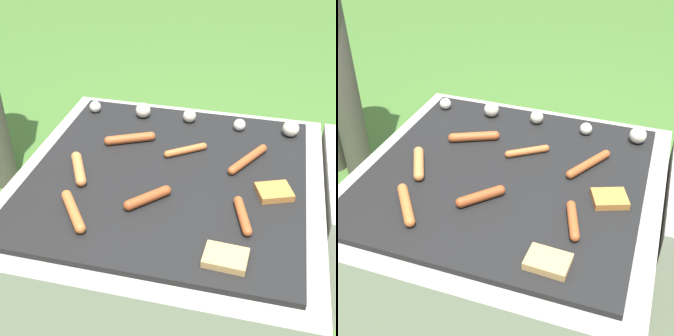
% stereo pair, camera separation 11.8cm
% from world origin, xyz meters
% --- Properties ---
extents(ground_plane, '(14.00, 14.00, 0.00)m').
position_xyz_m(ground_plane, '(0.00, 0.00, 0.00)').
color(ground_plane, '#3D6628').
extents(grill, '(0.92, 0.92, 0.42)m').
position_xyz_m(grill, '(0.00, 0.00, 0.21)').
color(grill, '#9E998E').
rests_on(grill, ground_plane).
extents(sausage_back_left, '(0.09, 0.15, 0.03)m').
position_xyz_m(sausage_back_left, '(-0.26, -0.06, 0.44)').
color(sausage_back_left, '#C6753D').
rests_on(sausage_back_left, grill).
extents(sausage_front_right, '(0.11, 0.12, 0.03)m').
position_xyz_m(sausage_front_right, '(-0.02, -0.14, 0.44)').
color(sausage_front_right, '#93421E').
rests_on(sausage_front_right, grill).
extents(sausage_front_center, '(0.06, 0.14, 0.03)m').
position_xyz_m(sausage_front_center, '(0.24, -0.16, 0.43)').
color(sausage_front_center, '#A34C23').
rests_on(sausage_front_center, grill).
extents(sausage_mid_right, '(0.11, 0.17, 0.03)m').
position_xyz_m(sausage_mid_right, '(0.23, 0.11, 0.43)').
color(sausage_mid_right, '#A34C23').
rests_on(sausage_mid_right, grill).
extents(sausage_back_right, '(0.16, 0.09, 0.03)m').
position_xyz_m(sausage_back_right, '(-0.16, 0.14, 0.44)').
color(sausage_back_right, '#A34C23').
rests_on(sausage_back_right, grill).
extents(sausage_front_left, '(0.12, 0.15, 0.03)m').
position_xyz_m(sausage_front_left, '(-0.20, -0.24, 0.43)').
color(sausage_front_left, '#B7602D').
rests_on(sausage_front_left, grill).
extents(sausage_mid_left, '(0.13, 0.10, 0.02)m').
position_xyz_m(sausage_mid_left, '(0.03, 0.12, 0.43)').
color(sausage_mid_left, '#B7602D').
rests_on(sausage_mid_left, grill).
extents(bread_slice_center, '(0.11, 0.08, 0.02)m').
position_xyz_m(bread_slice_center, '(0.22, -0.32, 0.43)').
color(bread_slice_center, tan).
rests_on(bread_slice_center, grill).
extents(bread_slice_left, '(0.12, 0.11, 0.02)m').
position_xyz_m(bread_slice_left, '(0.31, -0.03, 0.43)').
color(bread_slice_left, '#B27033').
rests_on(bread_slice_left, grill).
extents(mushroom_row, '(0.75, 0.07, 0.05)m').
position_xyz_m(mushroom_row, '(0.04, 0.32, 0.45)').
color(mushroom_row, silver).
rests_on(mushroom_row, grill).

